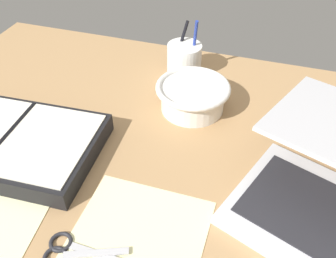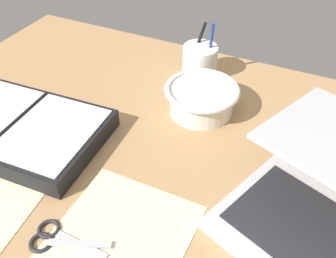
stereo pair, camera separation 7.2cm
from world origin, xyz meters
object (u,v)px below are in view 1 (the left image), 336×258
Objects in this scene: bowl at (193,96)px; scissors at (68,251)px; pen_cup at (184,60)px; planner at (11,142)px.

bowl reaches higher than scissors.
pen_cup is 0.43× the size of planner.
bowl is 43.50cm from scissors.
scissors is at bearing -93.51° from pen_cup.
bowl is 40.39cm from planner.
planner is (-25.92, -38.51, -2.18)cm from pen_cup.
bowl is at bearing 67.31° from scissors.
bowl is at bearing 34.98° from planner.
bowl is 14.88cm from pen_cup.
pen_cup reaches higher than bowl.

